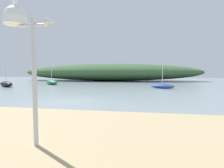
% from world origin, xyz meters
% --- Properties ---
extents(ground_plane, '(120.00, 120.00, 0.00)m').
position_xyz_m(ground_plane, '(0.00, 0.00, 0.00)').
color(ground_plane, gray).
extents(distant_hill, '(45.76, 13.07, 4.29)m').
position_xyz_m(distant_hill, '(-3.38, 32.31, 2.14)').
color(distant_hill, '#3D6038').
rests_on(distant_hill, ground).
extents(mast_structure, '(1.40, 0.58, 3.64)m').
position_xyz_m(mast_structure, '(2.23, -7.92, 3.25)').
color(mast_structure, silver).
rests_on(mast_structure, beach_sand).
extents(seagull_on_radar, '(0.33, 0.26, 0.25)m').
position_xyz_m(seagull_on_radar, '(2.11, -7.93, 3.98)').
color(seagull_on_radar, orange).
rests_on(seagull_on_radar, mast_structure).
extents(sailboat_mid_channel, '(3.90, 3.00, 3.79)m').
position_xyz_m(sailboat_mid_channel, '(-14.69, 10.85, 0.40)').
color(sailboat_mid_channel, black).
rests_on(sailboat_mid_channel, ground).
extents(sailboat_east_reach, '(3.86, 3.59, 4.37)m').
position_xyz_m(sailboat_east_reach, '(-10.56, 16.61, 0.41)').
color(sailboat_east_reach, '#287A4C').
rests_on(sailboat_east_reach, ground).
extents(sailboat_near_shore, '(3.49, 2.57, 3.20)m').
position_xyz_m(sailboat_near_shore, '(7.90, 12.37, 0.30)').
color(sailboat_near_shore, '#2D4C9E').
rests_on(sailboat_near_shore, ground).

